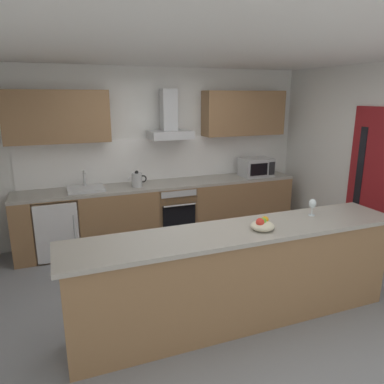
# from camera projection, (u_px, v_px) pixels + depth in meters

# --- Properties ---
(ground) EXTENTS (5.83, 4.99, 0.02)m
(ground) POSITION_uv_depth(u_px,v_px,m) (207.00, 291.00, 4.19)
(ground) COLOR gray
(ceiling) EXTENTS (5.83, 4.99, 0.02)m
(ceiling) POSITION_uv_depth(u_px,v_px,m) (210.00, 50.00, 3.52)
(ceiling) COLOR white
(wall_back) EXTENTS (5.83, 0.12, 2.60)m
(wall_back) POSITION_uv_depth(u_px,v_px,m) (156.00, 154.00, 5.71)
(wall_back) COLOR white
(wall_back) RESTS_ON ground
(wall_right) EXTENTS (0.12, 4.99, 2.60)m
(wall_right) POSITION_uv_depth(u_px,v_px,m) (382.00, 166.00, 4.72)
(wall_right) COLOR white
(wall_right) RESTS_ON ground
(backsplash_tile) EXTENTS (4.11, 0.02, 0.66)m
(backsplash_tile) POSITION_uv_depth(u_px,v_px,m) (157.00, 159.00, 5.66)
(backsplash_tile) COLOR white
(counter_back) EXTENTS (4.25, 0.60, 0.90)m
(counter_back) POSITION_uv_depth(u_px,v_px,m) (164.00, 212.00, 5.58)
(counter_back) COLOR olive
(counter_back) RESTS_ON ground
(counter_island) EXTENTS (3.33, 0.64, 0.97)m
(counter_island) POSITION_uv_depth(u_px,v_px,m) (239.00, 276.00, 3.50)
(counter_island) COLOR olive
(counter_island) RESTS_ON ground
(upper_cabinets) EXTENTS (4.20, 0.32, 0.70)m
(upper_cabinets) POSITION_uv_depth(u_px,v_px,m) (159.00, 115.00, 5.34)
(upper_cabinets) COLOR olive
(side_door) EXTENTS (0.08, 0.85, 2.05)m
(side_door) POSITION_uv_depth(u_px,v_px,m) (374.00, 186.00, 4.78)
(side_door) COLOR maroon
(side_door) RESTS_ON ground
(oven) EXTENTS (0.60, 0.62, 0.80)m
(oven) POSITION_uv_depth(u_px,v_px,m) (173.00, 211.00, 5.61)
(oven) COLOR slate
(oven) RESTS_ON ground
(refrigerator) EXTENTS (0.58, 0.60, 0.85)m
(refrigerator) POSITION_uv_depth(u_px,v_px,m) (57.00, 227.00, 5.02)
(refrigerator) COLOR white
(refrigerator) RESTS_ON ground
(microwave) EXTENTS (0.50, 0.38, 0.30)m
(microwave) POSITION_uv_depth(u_px,v_px,m) (256.00, 167.00, 5.93)
(microwave) COLOR #B7BABC
(microwave) RESTS_ON counter_back
(sink) EXTENTS (0.50, 0.40, 0.26)m
(sink) POSITION_uv_depth(u_px,v_px,m) (86.00, 188.00, 5.05)
(sink) COLOR silver
(sink) RESTS_ON counter_back
(kettle) EXTENTS (0.29, 0.15, 0.24)m
(kettle) POSITION_uv_depth(u_px,v_px,m) (137.00, 180.00, 5.24)
(kettle) COLOR #B7BABC
(kettle) RESTS_ON counter_back
(range_hood) EXTENTS (0.62, 0.45, 0.72)m
(range_hood) POSITION_uv_depth(u_px,v_px,m) (169.00, 123.00, 5.38)
(range_hood) COLOR #B7BABC
(wine_glass) EXTENTS (0.08, 0.08, 0.18)m
(wine_glass) POSITION_uv_depth(u_px,v_px,m) (313.00, 204.00, 3.75)
(wine_glass) COLOR silver
(wine_glass) RESTS_ON counter_island
(fruit_bowl) EXTENTS (0.22, 0.22, 0.13)m
(fruit_bowl) POSITION_uv_depth(u_px,v_px,m) (262.00, 225.00, 3.37)
(fruit_bowl) COLOR beige
(fruit_bowl) RESTS_ON counter_island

